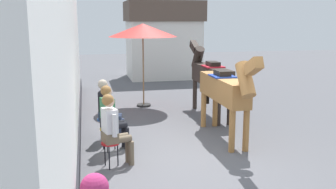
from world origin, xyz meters
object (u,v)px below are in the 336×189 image
Objects in this scene: seated_visitor_far at (107,106)px; saddled_horse_near at (225,90)px; seated_visitor_near at (113,126)px; saddled_horse_far at (210,75)px; seated_visitor_middle at (111,114)px; cafe_parasol at (143,31)px.

seated_visitor_far is 0.46× the size of saddled_horse_near.
seated_visitor_near is 4.49m from saddled_horse_far.
seated_visitor_near is 1.00× the size of seated_visitor_far.
seated_visitor_near is 0.93m from seated_visitor_middle.
seated_visitor_far is 3.43m from saddled_horse_far.
seated_visitor_far is at bearing -151.09° from saddled_horse_far.
saddled_horse_near is 2.26m from saddled_horse_far.
cafe_parasol is at bearing 71.77° from seated_visitor_middle.
saddled_horse_near reaches higher than seated_visitor_near.
cafe_parasol is (1.29, 3.93, 1.59)m from seated_visitor_middle.
saddled_horse_far reaches higher than seated_visitor_middle.
seated_visitor_near is 0.46× the size of saddled_horse_near.
saddled_horse_near is (2.61, -0.58, 0.38)m from seated_visitor_far.
seated_visitor_middle is at bearing -140.85° from saddled_horse_far.
seated_visitor_far is at bearing -112.59° from cafe_parasol.
seated_visitor_middle is 4.43m from cafe_parasol.
seated_visitor_middle is at bearing -175.98° from saddled_horse_near.
cafe_parasol reaches higher than seated_visitor_middle.
seated_visitor_middle is at bearing 88.92° from seated_visitor_near.
saddled_horse_far is (0.38, 2.23, 0.00)m from saddled_horse_near.
seated_visitor_near is 0.46× the size of saddled_horse_far.
seated_visitor_far is 2.70m from saddled_horse_near.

